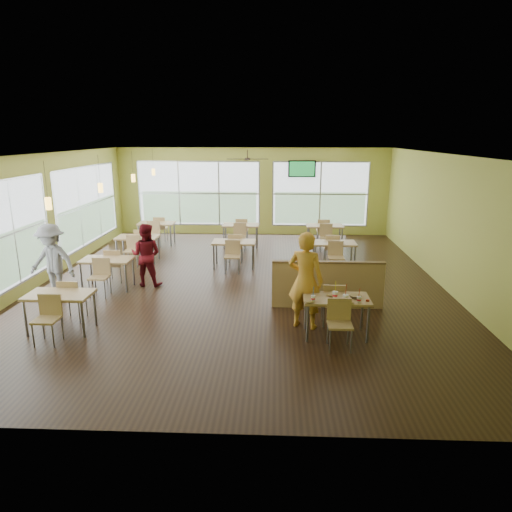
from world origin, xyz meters
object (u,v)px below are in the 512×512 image
Objects in this scene: man_plaid at (305,280)px; food_basket at (356,296)px; main_table at (336,304)px; half_wall_divider at (328,284)px.

food_basket is (0.90, -0.37, -0.17)m from man_plaid.
main_table is 0.63× the size of half_wall_divider.
half_wall_divider is at bearing -96.77° from man_plaid.
main_table is 1.45m from half_wall_divider.
half_wall_divider is 1.28m from man_plaid.
half_wall_divider is 1.26× the size of man_plaid.
man_plaid is at bearing 145.37° from main_table.
half_wall_divider reaches higher than food_basket.
main_table is 6.80× the size of food_basket.
half_wall_divider is 1.50m from food_basket.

